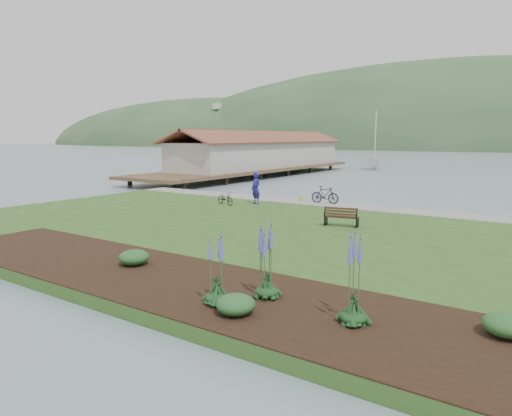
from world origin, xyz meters
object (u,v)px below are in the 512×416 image
(person, at_px, (256,186))
(bicycle_a, at_px, (225,198))
(park_bench, at_px, (341,216))
(sailboat, at_px, (374,170))

(person, distance_m, bicycle_a, 2.08)
(park_bench, bearing_deg, person, 141.72)
(park_bench, height_order, person, person)
(bicycle_a, xyz_separation_m, sailboat, (-5.16, 41.44, -0.81))
(bicycle_a, height_order, sailboat, sailboat)
(park_bench, relative_size, sailboat, 0.06)
(person, xyz_separation_m, sailboat, (-6.61, 40.15, -1.58))
(sailboat, bearing_deg, bicycle_a, -96.73)
(park_bench, height_order, sailboat, sailboat)
(person, relative_size, sailboat, 0.09)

